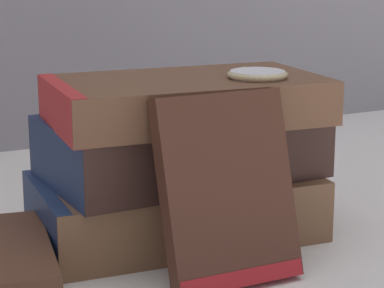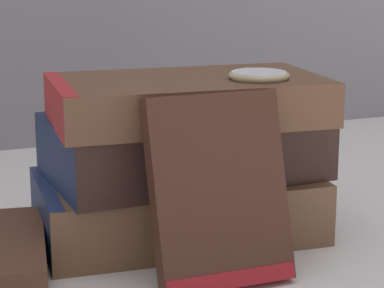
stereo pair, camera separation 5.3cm
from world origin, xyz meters
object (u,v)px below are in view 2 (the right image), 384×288
Objects in this scene: book_flat_middle at (178,146)px; book_flat_bottom at (171,206)px; pocket_watch at (260,76)px; reading_glasses at (102,189)px; book_flat_top at (182,100)px; book_leaning_front at (222,197)px.

book_flat_bottom is at bearing -170.30° from book_flat_middle.
book_flat_middle reaches higher than book_flat_bottom.
reading_glasses is (-0.08, 0.19, -0.14)m from pocket_watch.
book_flat_middle is 2.22× the size of reading_glasses.
book_flat_middle is 4.35× the size of pocket_watch.
book_flat_middle is 0.09m from pocket_watch.
reading_glasses is at bearing 103.89° from book_flat_top.
book_flat_bottom is 2.35× the size of reading_glasses.
book_flat_bottom is at bearing 109.52° from book_flat_top.
book_flat_top is at bearing -88.94° from reading_glasses.
book_leaning_front is at bearing -133.61° from pocket_watch.
pocket_watch reaches higher than book_flat_top.
book_flat_top is at bearing 88.65° from book_leaning_front.
book_flat_top reaches higher than book_flat_bottom.
book_flat_middle is 0.11m from book_leaning_front.
book_flat_middle is 1.00× the size of book_flat_top.
book_flat_top is at bearing -71.19° from book_flat_bottom.
book_flat_middle is at bearing -86.66° from reading_glasses.
book_leaning_front reaches higher than reading_glasses.
book_flat_middle is at bearing 15.70° from book_flat_bottom.
book_flat_bottom is 0.05m from book_flat_middle.
book_leaning_front is at bearing -84.86° from book_flat_bottom.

